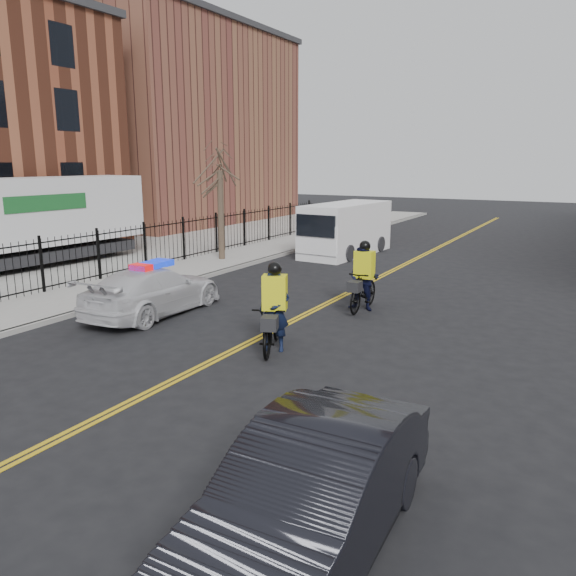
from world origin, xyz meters
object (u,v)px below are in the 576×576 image
(cargo_van, at_px, (344,230))
(cyclist_near, at_px, (275,320))
(semi_trailer, at_px, (9,219))
(police_cruiser, at_px, (153,291))
(dark_sedan, at_px, (311,494))
(cyclist_far, at_px, (364,283))

(cargo_van, distance_m, cyclist_near, 14.83)
(semi_trailer, xyz_separation_m, cyclist_near, (14.87, -3.38, -1.43))
(semi_trailer, height_order, cyclist_near, semi_trailer)
(police_cruiser, relative_size, cargo_van, 0.82)
(dark_sedan, bearing_deg, cyclist_near, 121.59)
(cargo_van, height_order, cyclist_near, cargo_van)
(police_cruiser, bearing_deg, cyclist_far, -149.06)
(cyclist_near, xyz_separation_m, cyclist_far, (0.47, 4.62, 0.10))
(cyclist_far, bearing_deg, semi_trailer, -176.68)
(dark_sedan, xyz_separation_m, cyclist_near, (-4.11, 6.12, -0.01))
(cyclist_near, distance_m, cyclist_far, 4.65)
(cyclist_far, bearing_deg, police_cruiser, -148.26)
(semi_trailer, xyz_separation_m, cyclist_far, (15.34, 1.25, -1.33))
(police_cruiser, xyz_separation_m, cargo_van, (0.55, 13.06, 0.51))
(semi_trailer, distance_m, cyclist_far, 15.45)
(cyclist_near, bearing_deg, cargo_van, 85.28)
(cargo_van, bearing_deg, police_cruiser, -88.63)
(cargo_van, height_order, cyclist_far, cargo_van)
(cyclist_near, bearing_deg, dark_sedan, -77.99)
(police_cruiser, xyz_separation_m, semi_trailer, (-9.94, 2.27, 1.47))
(dark_sedan, relative_size, cyclist_far, 2.15)
(semi_trailer, relative_size, cyclist_far, 5.71)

